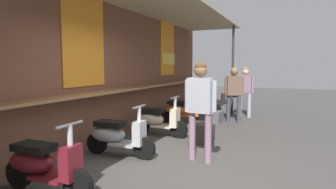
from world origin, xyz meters
TOP-DOWN VIEW (x-y plane):
  - ground_plane at (0.00, 0.00)m, footprint 37.48×37.48m
  - market_stall_facade at (0.00, 1.89)m, footprint 13.38×2.19m
  - scooter_maroon at (-1.71, 1.08)m, footprint 0.46×1.40m
  - scooter_silver at (-0.01, 1.08)m, footprint 0.48×1.40m
  - scooter_cream at (1.70, 1.08)m, footprint 0.46×1.40m
  - scooter_orange at (3.33, 1.08)m, footprint 0.46×1.40m
  - scooter_red at (5.07, 1.08)m, footprint 0.46×1.40m
  - shopper_with_handbag at (0.35, -0.45)m, footprint 0.27×0.68m
  - shopper_browsing at (5.16, -0.42)m, footprint 0.27×0.65m
  - shopper_passing at (4.15, -0.26)m, footprint 0.42×0.65m
  - merchandise_crate at (1.56, -0.12)m, footprint 0.53×0.43m

SIDE VIEW (x-z plane):
  - ground_plane at x=0.00m, z-range 0.00..0.00m
  - merchandise_crate at x=1.56m, z-range 0.00..0.42m
  - scooter_maroon at x=-1.71m, z-range -0.10..0.87m
  - scooter_silver at x=-0.01m, z-range -0.10..0.87m
  - scooter_cream at x=1.70m, z-range -0.10..0.87m
  - scooter_orange at x=3.33m, z-range -0.10..0.87m
  - scooter_red at x=5.07m, z-range -0.10..0.87m
  - shopper_browsing at x=5.16m, z-range 0.17..1.80m
  - shopper_passing at x=4.15m, z-range 0.17..1.81m
  - shopper_with_handbag at x=0.35m, z-range 0.20..1.94m
  - market_stall_facade at x=0.00m, z-range 0.16..3.44m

